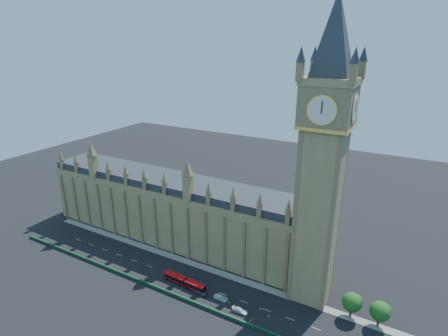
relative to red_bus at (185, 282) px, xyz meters
The scene contains 15 objects.
ground 3.57m from the red_bus, 51.54° to the left, with size 400.00×400.00×0.00m, color black.
palace_westminster 35.82m from the red_bus, 133.14° to the left, with size 120.00×20.00×28.00m.
elizabeth_tower 68.47m from the red_bus, 22.44° to the left, with size 20.59×20.59×105.00m.
bridge_parapet 6.83m from the red_bus, 72.71° to the right, with size 160.00×0.60×1.20m, color #1E4C2D.
kerb_north 12.28m from the red_bus, 80.51° to the left, with size 160.00×3.00×0.16m, color gray.
tree_east_near 55.84m from the red_bus, 13.10° to the left, with size 6.00×6.00×8.50m.
tree_east_far 63.64m from the red_bus, 11.46° to the left, with size 6.00×6.00×8.50m.
red_bus is the anchor object (origin of this frame).
car_grey 7.63m from the red_bus, ahead, with size 1.91×4.74×1.62m, color #44474C.
car_silver 14.85m from the red_bus, ahead, with size 1.66×4.77×1.57m, color #ABAFB3.
car_white 23.20m from the red_bus, ahead, with size 2.11×5.19×1.51m, color silver.
cone_a 31.81m from the red_bus, ahead, with size 0.57×0.57×0.77m.
cone_b 18.17m from the red_bus, ahead, with size 0.58×0.58×0.75m.
cone_c 16.09m from the red_bus, ahead, with size 0.58×0.58×0.70m.
cone_d 28.34m from the red_bus, ahead, with size 0.63×0.63×0.78m.
Camera 1 is at (59.62, -85.39, 80.45)m, focal length 28.00 mm.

